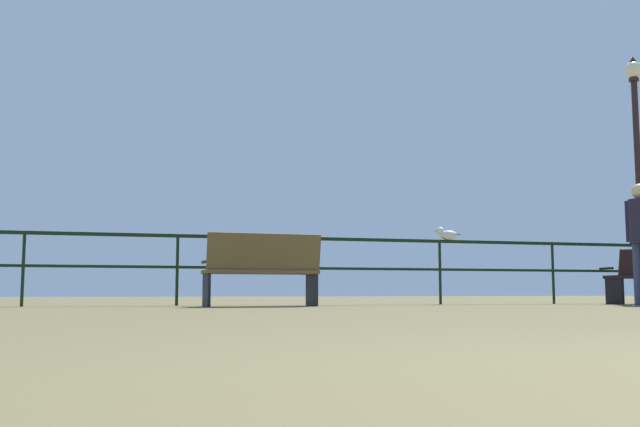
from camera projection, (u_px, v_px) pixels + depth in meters
pier_railing at (248, 254)px, 10.74m from camera, size 18.73×0.05×1.03m
bench_near_left at (262, 267)px, 9.82m from camera, size 1.57×0.75×0.98m
lamppost_center at (638, 160)px, 13.27m from camera, size 0.32×0.32×4.57m
seagull_on_rail at (447, 234)px, 11.68m from camera, size 0.41×0.28×0.21m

